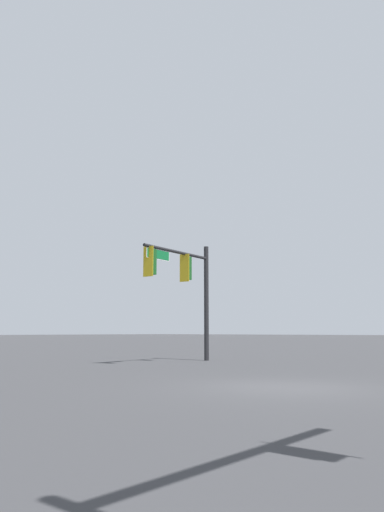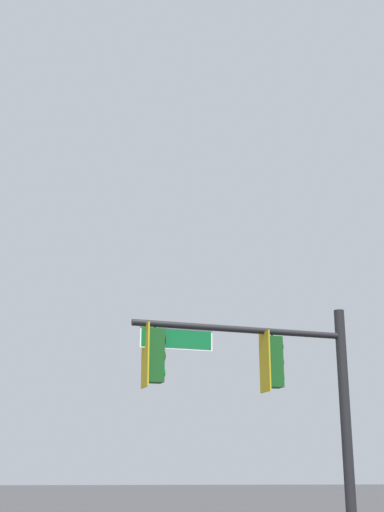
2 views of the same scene
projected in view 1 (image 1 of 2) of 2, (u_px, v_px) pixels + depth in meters
ground_plane at (285, 388)px, 12.44m from camera, size 400.00×400.00×0.00m
signal_pole_near at (186, 279)px, 23.33m from camera, size 4.95×0.87×5.61m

